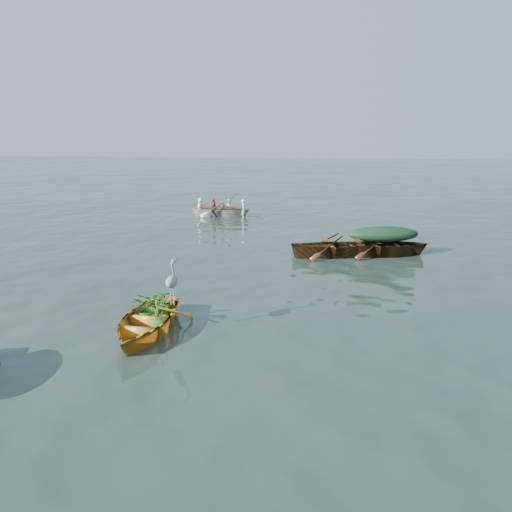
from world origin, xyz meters
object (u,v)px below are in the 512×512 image
Objects in this scene: rowed_boat at (222,216)px; heron at (172,289)px; open_wooden_boat at (338,256)px; yellow_dinghy at (147,333)px; green_tarp_boat at (382,256)px.

heron reaches higher than rowed_boat.
open_wooden_boat is at bearing -143.23° from rowed_boat.
heron reaches higher than yellow_dinghy.
green_tarp_boat is at bearing 53.42° from yellow_dinghy.
rowed_boat is (-6.94, 7.00, 0.00)m from green_tarp_boat.
green_tarp_boat is at bearing -135.45° from rowed_boat.
rowed_boat is at bearing 95.55° from yellow_dinghy.
open_wooden_boat is at bearing 60.45° from yellow_dinghy.
green_tarp_boat is 1.47m from open_wooden_boat.
green_tarp_boat is 9.86m from rowed_boat.
yellow_dinghy is 14.49m from rowed_boat.
yellow_dinghy is at bearing 137.11° from open_wooden_boat.
heron is (2.15, -14.35, 0.93)m from rowed_boat.
open_wooden_boat is 9.14m from rowed_boat.
yellow_dinghy is at bearing -173.83° from rowed_boat.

